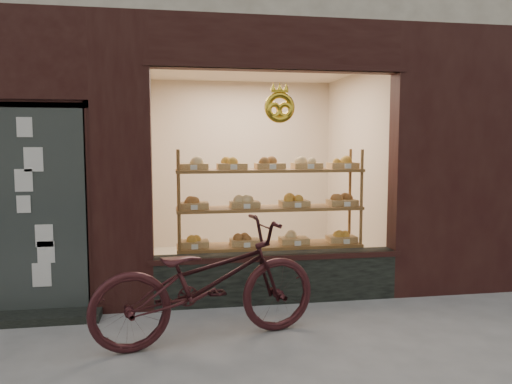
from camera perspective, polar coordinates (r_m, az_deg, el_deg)
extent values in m
cube|color=black|center=(5.67, 2.40, -9.71)|extent=(2.70, 0.25, 0.55)
cube|color=#2E3434|center=(5.48, -23.34, -1.88)|extent=(0.90, 0.04, 2.15)
cube|color=black|center=(5.56, -23.31, -12.99)|extent=(1.15, 0.35, 0.08)
torus|color=gold|center=(5.38, 2.71, 9.64)|extent=(0.33, 0.07, 0.33)
cube|color=brown|center=(6.13, 1.55, -10.71)|extent=(2.20, 0.45, 0.04)
cube|color=brown|center=(6.01, 1.56, -6.13)|extent=(2.20, 0.45, 0.03)
cube|color=brown|center=(5.94, 1.57, -1.87)|extent=(2.20, 0.45, 0.04)
cube|color=brown|center=(5.89, 1.58, 2.47)|extent=(2.20, 0.45, 0.04)
cylinder|color=brown|center=(5.65, -8.77, -3.84)|extent=(0.04, 0.04, 1.70)
cylinder|color=brown|center=(6.07, 11.90, -3.25)|extent=(0.04, 0.04, 1.70)
cylinder|color=brown|center=(6.04, -8.82, -3.24)|extent=(0.04, 0.04, 1.70)
cylinder|color=brown|center=(6.43, 10.63, -2.74)|extent=(0.04, 0.04, 1.70)
cube|color=brown|center=(5.89, -7.10, -5.88)|extent=(0.34, 0.24, 0.07)
sphere|color=gold|center=(5.88, -7.11, -5.07)|extent=(0.11, 0.11, 0.11)
cube|color=silver|center=(5.71, -7.02, -6.24)|extent=(0.07, 0.01, 0.05)
cube|color=brown|center=(5.95, -1.29, -5.73)|extent=(0.34, 0.24, 0.07)
sphere|color=brown|center=(5.93, -1.29, -4.93)|extent=(0.11, 0.11, 0.11)
cube|color=silver|center=(5.77, -1.02, -6.09)|extent=(0.08, 0.01, 0.05)
cube|color=brown|center=(6.06, 4.36, -5.53)|extent=(0.34, 0.24, 0.07)
sphere|color=#DFB568|center=(6.05, 4.36, -4.74)|extent=(0.11, 0.11, 0.11)
cube|color=silver|center=(5.89, 4.79, -5.87)|extent=(0.07, 0.01, 0.05)
cube|color=brown|center=(6.23, 9.74, -5.29)|extent=(0.34, 0.24, 0.07)
sphere|color=gold|center=(6.22, 9.75, -4.52)|extent=(0.11, 0.11, 0.11)
cube|color=silver|center=(6.06, 10.32, -5.61)|extent=(0.08, 0.01, 0.05)
cube|color=brown|center=(5.82, -7.15, -1.53)|extent=(0.34, 0.24, 0.07)
sphere|color=brown|center=(5.81, -7.16, -0.70)|extent=(0.11, 0.11, 0.11)
cube|color=silver|center=(5.64, -7.07, -1.76)|extent=(0.07, 0.01, 0.06)
cube|color=brown|center=(5.88, -1.30, -1.43)|extent=(0.34, 0.24, 0.07)
sphere|color=#DFB568|center=(5.87, -1.30, -0.60)|extent=(0.11, 0.11, 0.11)
cube|color=silver|center=(5.70, -1.03, -1.65)|extent=(0.08, 0.01, 0.06)
cube|color=brown|center=(5.99, 4.39, -1.31)|extent=(0.34, 0.24, 0.07)
sphere|color=gold|center=(5.98, 4.39, -0.50)|extent=(0.11, 0.11, 0.11)
cube|color=silver|center=(5.82, 4.83, -1.52)|extent=(0.07, 0.01, 0.06)
cube|color=brown|center=(6.17, 9.81, -1.18)|extent=(0.34, 0.24, 0.07)
sphere|color=brown|center=(6.16, 9.82, -0.39)|extent=(0.11, 0.11, 0.11)
cube|color=silver|center=(5.99, 10.39, -1.38)|extent=(0.08, 0.01, 0.06)
cube|color=brown|center=(5.78, -7.21, 2.89)|extent=(0.34, 0.24, 0.07)
sphere|color=#DFB568|center=(5.78, -7.22, 3.73)|extent=(0.11, 0.11, 0.11)
cube|color=silver|center=(5.60, -7.13, 2.81)|extent=(0.07, 0.01, 0.06)
cube|color=brown|center=(5.82, -2.77, 2.95)|extent=(0.34, 0.24, 0.07)
sphere|color=gold|center=(5.82, -2.78, 3.78)|extent=(0.11, 0.11, 0.11)
cube|color=silver|center=(5.64, -2.55, 2.86)|extent=(0.07, 0.01, 0.06)
cube|color=brown|center=(5.89, 1.58, 2.98)|extent=(0.34, 0.24, 0.07)
sphere|color=brown|center=(5.89, 1.59, 3.81)|extent=(0.11, 0.11, 0.11)
cube|color=silver|center=(5.71, 1.94, 2.90)|extent=(0.07, 0.01, 0.06)
cube|color=brown|center=(6.00, 5.81, 3.00)|extent=(0.34, 0.24, 0.07)
sphere|color=#DFB568|center=(5.99, 5.82, 3.81)|extent=(0.11, 0.11, 0.11)
cube|color=silver|center=(5.82, 6.30, 2.92)|extent=(0.07, 0.01, 0.06)
cube|color=brown|center=(6.13, 9.88, 3.00)|extent=(0.34, 0.24, 0.07)
sphere|color=gold|center=(6.13, 9.89, 3.80)|extent=(0.11, 0.11, 0.11)
cube|color=silver|center=(5.96, 10.47, 2.92)|extent=(0.08, 0.01, 0.06)
imported|color=black|center=(4.53, -5.59, -10.14)|extent=(2.17, 1.15, 1.08)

